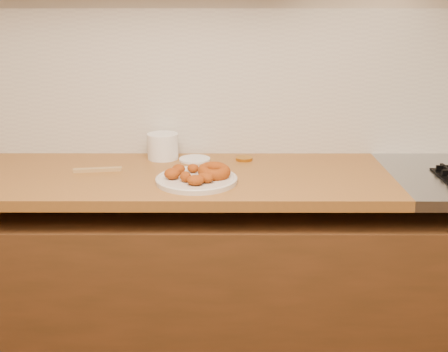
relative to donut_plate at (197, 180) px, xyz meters
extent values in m
cube|color=tan|center=(0.23, 0.42, 0.44)|extent=(4.00, 0.02, 2.70)
cube|color=#593118|center=(0.23, 0.11, -0.52)|extent=(3.60, 0.60, 0.77)
cube|color=#9A5826|center=(-0.42, 0.11, -0.03)|extent=(2.30, 0.62, 0.04)
cube|color=beige|center=(0.23, 0.41, 0.29)|extent=(3.60, 0.02, 0.60)
cylinder|color=beige|center=(0.00, 0.00, 0.00)|extent=(0.30, 0.30, 0.02)
torus|color=#9C3F05|center=(0.06, 0.01, 0.03)|extent=(0.17, 0.17, 0.05)
ellipsoid|color=#9C3F05|center=(-0.07, 0.05, 0.03)|extent=(0.06, 0.06, 0.03)
ellipsoid|color=#9C3F05|center=(-0.09, -0.01, 0.03)|extent=(0.06, 0.06, 0.04)
ellipsoid|color=#9C3F05|center=(-0.04, -0.05, 0.03)|extent=(0.06, 0.06, 0.04)
ellipsoid|color=#9C3F05|center=(0.00, -0.08, 0.03)|extent=(0.07, 0.06, 0.04)
ellipsoid|color=#9C3F05|center=(-0.02, 0.07, 0.02)|extent=(0.06, 0.06, 0.03)
ellipsoid|color=#9C3F05|center=(0.04, -0.05, 0.03)|extent=(0.08, 0.07, 0.04)
cylinder|color=white|center=(-0.15, 0.32, 0.04)|extent=(0.16, 0.16, 0.11)
cylinder|color=silver|center=(-0.02, 0.29, 0.00)|extent=(0.13, 0.13, 0.01)
cylinder|color=#B97D1E|center=(0.18, 0.29, 0.00)|extent=(0.08, 0.08, 0.01)
cube|color=#AA864D|center=(-0.39, 0.13, 0.00)|extent=(0.19, 0.05, 0.01)
camera|label=1|loc=(0.10, -1.94, 0.63)|focal=45.00mm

